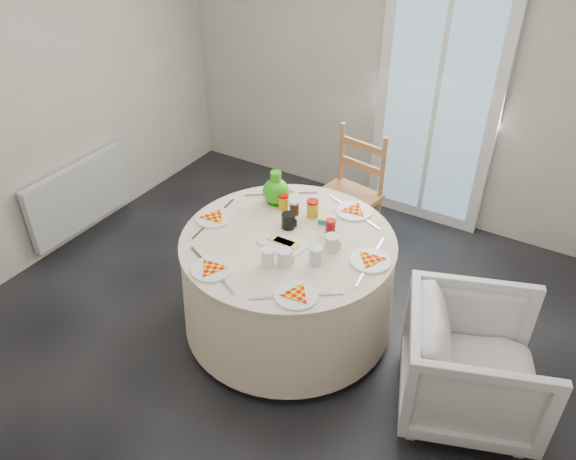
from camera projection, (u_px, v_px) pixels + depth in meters
The scene contains 14 objects.
floor at pixel (265, 331), 3.88m from camera, with size 4.00×4.00×0.00m, color black.
wall_back at pixel (396, 64), 4.54m from camera, with size 4.00×0.02×2.60m, color #BCB5A3.
wall_left at pixel (25, 95), 3.98m from camera, with size 0.02×4.00×2.60m, color #BCB5A3.
glass_door at pixel (437, 105), 4.48m from camera, with size 1.00×0.08×2.10m, color silver.
radiator at pixel (80, 196), 4.62m from camera, with size 0.07×1.00×0.55m, color silver.
table at pixel (288, 282), 3.72m from camera, with size 1.40×1.40×0.71m, color beige.
wooden_chair at pixel (346, 199), 4.40m from camera, with size 0.45×0.43×1.01m, color olive, non-canonical shape.
armchair at pixel (475, 359), 3.16m from camera, with size 0.75×0.71×0.78m, color silver.
place_settings at pixel (288, 234), 3.50m from camera, with size 1.33×1.33×0.02m, color white, non-canonical shape.
jar_cluster at pixel (305, 209), 3.64m from camera, with size 0.47×0.23×0.14m, color #9C621C, non-canonical shape.
butter_tub at pixel (327, 216), 3.64m from camera, with size 0.11×0.08×0.04m, color teal.
green_pitcher at pixel (276, 185), 3.79m from camera, with size 0.18×0.18×0.24m, color #2DAB11, non-canonical shape.
cheese_platter at pixel (282, 240), 3.44m from camera, with size 0.28×0.18×0.04m, color silver, non-canonical shape.
mugs_glasses at pixel (303, 235), 3.42m from camera, with size 0.68×0.68×0.12m, color #9E9B9B, non-canonical shape.
Camera 1 is at (1.57, -2.30, 2.79)m, focal length 35.00 mm.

